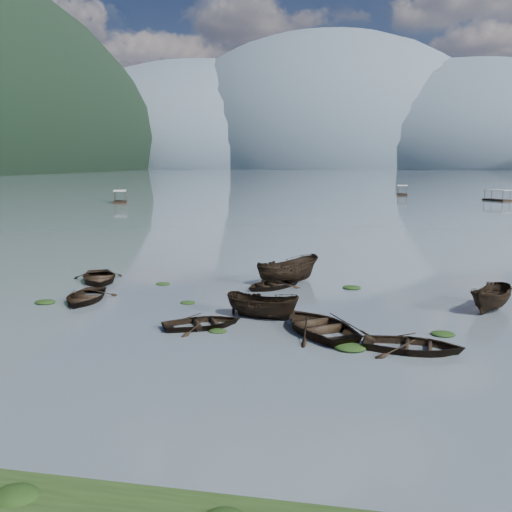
% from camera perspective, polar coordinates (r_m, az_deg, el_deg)
% --- Properties ---
extents(ground_plane, '(2400.00, 2400.00, 0.00)m').
position_cam_1_polar(ground_plane, '(25.07, -5.31, -8.90)').
color(ground_plane, '#505B64').
extents(haze_mtn_a, '(520.00, 520.00, 280.00)m').
position_cam_1_polar(haze_mtn_a, '(960.65, -5.17, 8.81)').
color(haze_mtn_a, '#475666').
rests_on(haze_mtn_a, ground).
extents(haze_mtn_b, '(520.00, 520.00, 340.00)m').
position_cam_1_polar(haze_mtn_b, '(925.28, 6.96, 8.76)').
color(haze_mtn_b, '#475666').
rests_on(haze_mtn_b, ground).
extents(haze_mtn_c, '(520.00, 520.00, 260.00)m').
position_cam_1_polar(haze_mtn_c, '(932.43, 19.44, 8.31)').
color(haze_mtn_c, '#475666').
rests_on(haze_mtn_c, ground).
extents(rowboat_0, '(3.67, 4.69, 0.88)m').
position_cam_1_polar(rowboat_0, '(34.15, -16.73, -4.33)').
color(rowboat_0, black).
rests_on(rowboat_0, ground).
extents(rowboat_1, '(4.70, 4.32, 0.79)m').
position_cam_1_polar(rowboat_1, '(27.77, -5.36, -7.09)').
color(rowboat_1, black).
rests_on(rowboat_1, ground).
extents(rowboat_2, '(4.27, 2.51, 1.55)m').
position_cam_1_polar(rowboat_2, '(29.23, 0.64, -6.20)').
color(rowboat_2, black).
rests_on(rowboat_2, ground).
extents(rowboat_3, '(5.93, 6.31, 1.06)m').
position_cam_1_polar(rowboat_3, '(26.99, 6.33, -7.59)').
color(rowboat_3, black).
rests_on(rowboat_3, ground).
extents(rowboat_4, '(4.45, 3.37, 0.87)m').
position_cam_1_polar(rowboat_4, '(25.16, 15.42, -9.14)').
color(rowboat_4, black).
rests_on(rowboat_4, ground).
extents(rowboat_5, '(3.36, 4.34, 1.59)m').
position_cam_1_polar(rowboat_5, '(33.21, 22.42, -5.03)').
color(rowboat_5, black).
rests_on(rowboat_5, ground).
extents(rowboat_6, '(5.11, 5.67, 0.96)m').
position_cam_1_polar(rowboat_6, '(39.36, -15.44, -2.49)').
color(rowboat_6, black).
rests_on(rowboat_6, ground).
extents(rowboat_7, '(4.52, 4.75, 0.80)m').
position_cam_1_polar(rowboat_7, '(36.06, 1.49, -3.21)').
color(rowboat_7, black).
rests_on(rowboat_7, ground).
extents(rowboat_8, '(4.78, 4.81, 1.90)m').
position_cam_1_polar(rowboat_8, '(37.78, 3.19, -2.65)').
color(rowboat_8, black).
rests_on(rowboat_8, ground).
extents(weed_clump_0, '(1.18, 0.97, 0.26)m').
position_cam_1_polar(weed_clump_0, '(34.30, -20.33, -4.46)').
color(weed_clump_0, black).
rests_on(weed_clump_0, ground).
extents(weed_clump_1, '(0.88, 0.70, 0.19)m').
position_cam_1_polar(weed_clump_1, '(26.94, -3.84, -7.58)').
color(weed_clump_1, black).
rests_on(weed_clump_1, ground).
extents(weed_clump_2, '(1.36, 1.09, 0.29)m').
position_cam_1_polar(weed_clump_2, '(24.77, 9.39, -9.22)').
color(weed_clump_2, black).
rests_on(weed_clump_2, ground).
extents(weed_clump_3, '(0.93, 0.78, 0.21)m').
position_cam_1_polar(weed_clump_3, '(32.77, -1.68, -4.50)').
color(weed_clump_3, black).
rests_on(weed_clump_3, ground).
extents(weed_clump_4, '(1.11, 0.88, 0.23)m').
position_cam_1_polar(weed_clump_4, '(27.76, 18.19, -7.53)').
color(weed_clump_4, black).
rests_on(weed_clump_4, ground).
extents(weed_clump_5, '(0.94, 0.76, 0.20)m').
position_cam_1_polar(weed_clump_5, '(37.53, -9.28, -2.84)').
color(weed_clump_5, black).
rests_on(weed_clump_5, ground).
extents(weed_clump_6, '(0.88, 0.73, 0.18)m').
position_cam_1_polar(weed_clump_6, '(32.42, -6.83, -4.71)').
color(weed_clump_6, black).
rests_on(weed_clump_6, ground).
extents(weed_clump_7, '(1.15, 0.92, 0.25)m').
position_cam_1_polar(weed_clump_7, '(36.39, 9.55, -3.23)').
color(weed_clump_7, black).
rests_on(weed_clump_7, ground).
extents(pontoon_left, '(4.78, 6.65, 2.35)m').
position_cam_1_polar(pontoon_left, '(115.65, -13.42, 5.18)').
color(pontoon_left, black).
rests_on(pontoon_left, ground).
extents(pontoon_centre, '(2.90, 6.17, 2.30)m').
position_cam_1_polar(pontoon_centre, '(144.10, 14.41, 5.91)').
color(pontoon_centre, black).
rests_on(pontoon_centre, ground).
extents(pontoon_right, '(5.17, 6.17, 2.22)m').
position_cam_1_polar(pontoon_right, '(128.89, 22.94, 5.10)').
color(pontoon_right, black).
rests_on(pontoon_right, ground).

